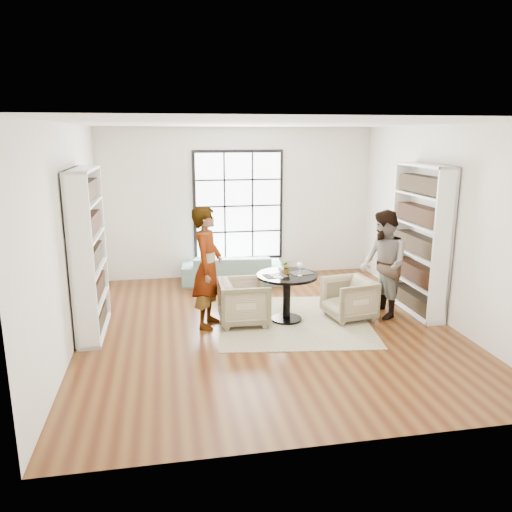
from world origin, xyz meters
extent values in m
plane|color=#5C3715|center=(0.00, 0.00, 0.00)|extent=(6.00, 6.00, 0.00)
plane|color=silver|center=(0.00, 3.00, 1.50)|extent=(5.50, 0.00, 5.50)
plane|color=silver|center=(-2.75, 0.00, 1.50)|extent=(0.00, 6.00, 6.00)
plane|color=silver|center=(2.75, 0.00, 1.50)|extent=(0.00, 6.00, 6.00)
plane|color=silver|center=(0.00, -3.00, 1.50)|extent=(5.50, 0.00, 5.50)
plane|color=white|center=(0.00, 0.00, 3.00)|extent=(6.00, 6.00, 0.00)
cube|color=black|center=(0.00, 2.98, 1.45)|extent=(1.82, 0.06, 2.22)
cube|color=white|center=(0.00, 2.94, 1.45)|extent=(1.70, 0.02, 2.10)
cube|color=tan|center=(0.46, 0.19, 0.01)|extent=(2.58, 2.58, 0.01)
cylinder|color=black|center=(0.35, 0.24, 0.02)|extent=(0.48, 0.48, 0.04)
cylinder|color=black|center=(0.35, 0.24, 0.37)|extent=(0.12, 0.12, 0.67)
cylinder|color=black|center=(0.35, 0.24, 0.73)|extent=(0.94, 0.94, 0.04)
imported|color=#759C99|center=(-0.21, 2.45, 0.28)|extent=(2.00, 0.94, 0.57)
imported|color=tan|center=(-0.32, 0.24, 0.35)|extent=(0.78, 0.76, 0.69)
imported|color=tan|center=(1.34, 0.16, 0.33)|extent=(0.82, 0.80, 0.65)
imported|color=gray|center=(-0.87, 0.24, 0.92)|extent=(0.64, 0.78, 1.84)
imported|color=gray|center=(1.89, 0.16, 0.86)|extent=(0.65, 0.83, 1.71)
cube|color=#282522|center=(0.15, 0.19, 0.76)|extent=(0.38, 0.32, 0.01)
cube|color=#282522|center=(0.58, 0.27, 0.76)|extent=(0.38, 0.32, 0.01)
cylinder|color=silver|center=(0.21, 0.06, 0.76)|extent=(0.07, 0.07, 0.01)
cylinder|color=silver|center=(0.21, 0.06, 0.81)|extent=(0.01, 0.01, 0.11)
sphere|color=maroon|center=(0.21, 0.06, 0.89)|extent=(0.08, 0.08, 0.08)
ellipsoid|color=white|center=(0.21, 0.06, 0.89)|extent=(0.09, 0.09, 0.10)
cylinder|color=silver|center=(0.52, 0.13, 0.76)|extent=(0.08, 0.08, 0.01)
cylinder|color=silver|center=(0.52, 0.13, 0.82)|extent=(0.01, 0.01, 0.12)
sphere|color=maroon|center=(0.52, 0.13, 0.91)|extent=(0.09, 0.09, 0.09)
ellipsoid|color=white|center=(0.52, 0.13, 0.91)|extent=(0.10, 0.10, 0.11)
imported|color=gray|center=(0.35, 0.27, 0.86)|extent=(0.23, 0.21, 0.22)
camera|label=1|loc=(-1.45, -6.95, 2.85)|focal=35.00mm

